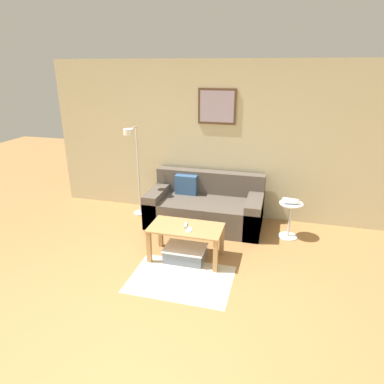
# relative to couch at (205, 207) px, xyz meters

# --- Properties ---
(ground_plane) EXTENTS (16.00, 16.00, 0.00)m
(ground_plane) POSITION_rel_couch_xyz_m (-0.00, -2.61, -0.28)
(ground_plane) COLOR #A87542
(wall_back) EXTENTS (5.60, 0.09, 2.55)m
(wall_back) POSITION_rel_couch_xyz_m (-0.00, 0.48, 1.00)
(wall_back) COLOR #C6BC93
(wall_back) RESTS_ON ground_plane
(area_rug) EXTENTS (1.24, 0.88, 0.01)m
(area_rug) POSITION_rel_couch_xyz_m (0.07, -1.62, -0.28)
(area_rug) COLOR beige
(area_rug) RESTS_ON ground_plane
(couch) EXTENTS (1.82, 0.91, 0.80)m
(couch) POSITION_rel_couch_xyz_m (0.00, 0.00, 0.00)
(couch) COLOR brown
(couch) RESTS_ON ground_plane
(coffee_table) EXTENTS (0.96, 0.51, 0.47)m
(coffee_table) POSITION_rel_couch_xyz_m (0.00, -1.13, 0.09)
(coffee_table) COLOR #AD7F4C
(coffee_table) RESTS_ON ground_plane
(storage_bin) EXTENTS (0.54, 0.39, 0.19)m
(storage_bin) POSITION_rel_couch_xyz_m (0.00, -1.17, -0.19)
(storage_bin) COLOR slate
(storage_bin) RESTS_ON ground_plane
(floor_lamp) EXTENTS (0.24, 0.48, 1.54)m
(floor_lamp) POSITION_rel_couch_xyz_m (-1.18, -0.04, 0.65)
(floor_lamp) COLOR silver
(floor_lamp) RESTS_ON ground_plane
(side_table) EXTENTS (0.34, 0.34, 0.55)m
(side_table) POSITION_rel_couch_xyz_m (1.32, -0.14, 0.05)
(side_table) COLOR silver
(side_table) RESTS_ON ground_plane
(book_stack) EXTENTS (0.26, 0.20, 0.05)m
(book_stack) POSITION_rel_couch_xyz_m (1.32, -0.13, 0.29)
(book_stack) COLOR #335199
(book_stack) RESTS_ON side_table
(remote_control) EXTENTS (0.07, 0.15, 0.02)m
(remote_control) POSITION_rel_couch_xyz_m (-0.01, -1.10, 0.19)
(remote_control) COLOR #99999E
(remote_control) RESTS_ON coffee_table
(cell_phone) EXTENTS (0.08, 0.15, 0.01)m
(cell_phone) POSITION_rel_couch_xyz_m (0.06, -1.21, 0.19)
(cell_phone) COLOR silver
(cell_phone) RESTS_ON coffee_table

